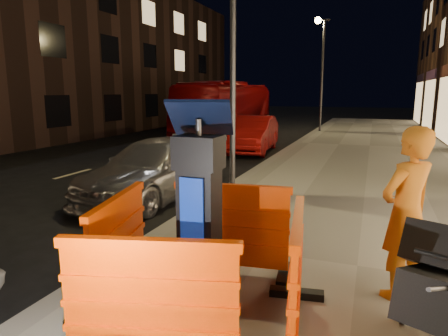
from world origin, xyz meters
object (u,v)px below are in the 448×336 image
at_px(barrier_back, 232,229).
at_px(man, 406,214).
at_px(stroller, 435,292).
at_px(car_red, 252,152).
at_px(barrier_bldgside, 296,275).
at_px(barrier_kerbside, 119,247).
at_px(barrier_front, 150,307).
at_px(parking_kiosk, 200,217).
at_px(bus_doubledecker, 228,134).
at_px(car_silver, 157,197).

bearing_deg(barrier_back, man, -3.76).
bearing_deg(stroller, car_red, 136.38).
bearing_deg(barrier_bldgside, barrier_kerbside, 81.70).
distance_m(barrier_back, man, 1.95).
bearing_deg(barrier_kerbside, barrier_front, -147.30).
bearing_deg(parking_kiosk, barrier_back, 79.70).
bearing_deg(barrier_bldgside, bus_doubledecker, 13.47).
relative_size(barrier_front, stroller, 1.37).
bearing_deg(barrier_front, barrier_kerbside, 119.70).
bearing_deg(man, barrier_bldgside, 0.87).
height_order(barrier_back, car_silver, barrier_back).
distance_m(car_silver, stroller, 6.60).
height_order(barrier_kerbside, stroller, barrier_kerbside).
height_order(barrier_back, car_red, barrier_back).
bearing_deg(barrier_bldgside, car_silver, 34.21).
distance_m(parking_kiosk, car_silver, 5.37).
xyz_separation_m(barrier_front, barrier_bldgside, (0.95, 0.95, 0.00)).
relative_size(barrier_bldgside, bus_doubledecker, 0.14).
bearing_deg(stroller, barrier_bldgside, -149.02).
bearing_deg(parking_kiosk, stroller, -5.75).
distance_m(barrier_front, barrier_kerbside, 1.34).
relative_size(barrier_front, man, 0.77).
height_order(parking_kiosk, man, parking_kiosk).
height_order(barrier_front, stroller, barrier_front).
xyz_separation_m(barrier_front, car_silver, (-2.99, 5.25, -0.71)).
xyz_separation_m(barrier_back, stroller, (2.11, -0.78, -0.03)).
bearing_deg(car_red, car_silver, -95.56).
xyz_separation_m(parking_kiosk, barrier_back, (0.00, 0.95, -0.44)).
distance_m(car_red, stroller, 12.56).
bearing_deg(bus_doubledecker, barrier_front, -73.65).
bearing_deg(parking_kiosk, bus_doubledecker, 98.75).
bearing_deg(man, barrier_kerbside, -26.78).
distance_m(barrier_back, barrier_kerbside, 1.34).
height_order(barrier_front, bus_doubledecker, bus_doubledecker).
distance_m(barrier_bldgside, car_red, 12.30).
relative_size(parking_kiosk, man, 1.08).
bearing_deg(man, bus_doubledecker, -111.49).
xyz_separation_m(barrier_front, stroller, (2.11, 1.12, -0.03)).
xyz_separation_m(barrier_kerbside, car_silver, (-2.04, 4.30, -0.71)).
bearing_deg(barrier_front, man, 31.32).
relative_size(barrier_back, man, 0.77).
xyz_separation_m(barrier_bldgside, man, (0.96, 1.07, 0.37)).
distance_m(barrier_back, car_red, 11.12).
distance_m(barrier_bldgside, man, 1.48).
bearing_deg(barrier_front, barrier_back, 74.70).
height_order(parking_kiosk, car_red, parking_kiosk).
xyz_separation_m(car_red, stroller, (5.03, -11.49, 0.67)).
distance_m(barrier_back, barrier_bldgside, 1.34).
distance_m(barrier_kerbside, car_silver, 4.81).
xyz_separation_m(parking_kiosk, barrier_front, (0.00, -0.95, -0.44)).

